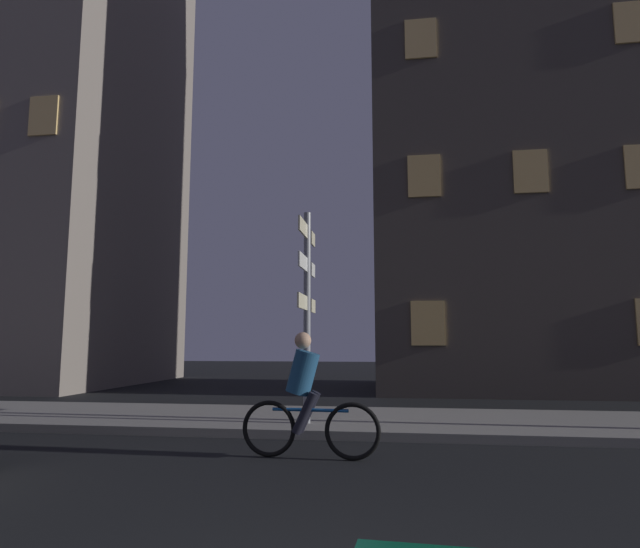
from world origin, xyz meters
The scene contains 5 objects.
sidewalk_kerb centered at (0.00, 7.34, 0.07)m, with size 40.00×3.18×0.14m, color gray.
signpost centered at (-1.00, 6.51, 2.27)m, with size 0.12×1.73×3.59m.
cyclist centered at (-0.66, 4.44, 0.75)m, with size 1.82×0.35×1.61m.
building_left_block centered at (-12.73, 15.55, 10.66)m, with size 8.17×8.75×21.32m.
building_right_block centered at (5.63, 15.38, 9.71)m, with size 11.40×6.33×19.42m.
Camera 1 is at (0.52, -2.54, 1.47)m, focal length 30.08 mm.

